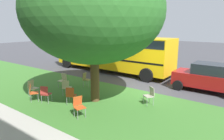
{
  "coord_description": "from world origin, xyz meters",
  "views": [
    {
      "loc": [
        -5.56,
        10.5,
        3.77
      ],
      "look_at": [
        0.98,
        1.74,
        1.37
      ],
      "focal_mm": 32.66,
      "sensor_mm": 36.0,
      "label": 1
    }
  ],
  "objects_px": {
    "chair_3": "(71,94)",
    "school_bus": "(111,50)",
    "chair_6": "(66,87)",
    "chair_8": "(79,105)",
    "street_tree": "(94,12)",
    "chair_4": "(45,93)",
    "chair_7": "(32,87)",
    "chair_0": "(33,91)",
    "chair_5": "(150,94)",
    "chair_2": "(63,79)",
    "parked_car": "(208,77)",
    "chair_1": "(86,79)"
  },
  "relations": [
    {
      "from": "chair_5",
      "to": "school_bus",
      "type": "bearing_deg",
      "value": -38.52
    },
    {
      "from": "street_tree",
      "to": "chair_0",
      "type": "distance_m",
      "value": 4.98
    },
    {
      "from": "parked_car",
      "to": "chair_1",
      "type": "bearing_deg",
      "value": 29.47
    },
    {
      "from": "chair_4",
      "to": "chair_8",
      "type": "height_order",
      "value": "same"
    },
    {
      "from": "chair_2",
      "to": "chair_8",
      "type": "relative_size",
      "value": 1.0
    },
    {
      "from": "chair_4",
      "to": "chair_0",
      "type": "bearing_deg",
      "value": 18.58
    },
    {
      "from": "chair_3",
      "to": "chair_5",
      "type": "height_order",
      "value": "same"
    },
    {
      "from": "chair_0",
      "to": "parked_car",
      "type": "xyz_separation_m",
      "value": [
        -6.69,
        -7.03,
        0.32
      ]
    },
    {
      "from": "chair_2",
      "to": "chair_5",
      "type": "bearing_deg",
      "value": -173.1
    },
    {
      "from": "chair_6",
      "to": "school_bus",
      "type": "distance_m",
      "value": 6.73
    },
    {
      "from": "chair_0",
      "to": "chair_2",
      "type": "height_order",
      "value": "same"
    },
    {
      "from": "chair_2",
      "to": "chair_5",
      "type": "height_order",
      "value": "same"
    },
    {
      "from": "chair_0",
      "to": "chair_8",
      "type": "xyz_separation_m",
      "value": [
        -3.18,
        -0.12,
        0.0
      ]
    },
    {
      "from": "chair_2",
      "to": "chair_5",
      "type": "distance_m",
      "value": 5.6
    },
    {
      "from": "chair_3",
      "to": "chair_4",
      "type": "height_order",
      "value": "same"
    },
    {
      "from": "chair_3",
      "to": "school_bus",
      "type": "height_order",
      "value": "school_bus"
    },
    {
      "from": "street_tree",
      "to": "parked_car",
      "type": "height_order",
      "value": "street_tree"
    },
    {
      "from": "chair_6",
      "to": "chair_3",
      "type": "bearing_deg",
      "value": 147.86
    },
    {
      "from": "chair_0",
      "to": "chair_5",
      "type": "relative_size",
      "value": 1.0
    },
    {
      "from": "chair_6",
      "to": "school_bus",
      "type": "relative_size",
      "value": 0.08
    },
    {
      "from": "chair_3",
      "to": "chair_4",
      "type": "distance_m",
      "value": 1.31
    },
    {
      "from": "chair_3",
      "to": "chair_7",
      "type": "height_order",
      "value": "same"
    },
    {
      "from": "chair_0",
      "to": "chair_6",
      "type": "distance_m",
      "value": 1.73
    },
    {
      "from": "street_tree",
      "to": "chair_7",
      "type": "xyz_separation_m",
      "value": [
        3.18,
        1.52,
        -3.87
      ]
    },
    {
      "from": "parked_car",
      "to": "street_tree",
      "type": "bearing_deg",
      "value": 50.17
    },
    {
      "from": "chair_0",
      "to": "chair_3",
      "type": "distance_m",
      "value": 2.07
    },
    {
      "from": "school_bus",
      "to": "chair_7",
      "type": "bearing_deg",
      "value": 92.75
    },
    {
      "from": "chair_4",
      "to": "chair_6",
      "type": "relative_size",
      "value": 1.0
    },
    {
      "from": "chair_3",
      "to": "chair_5",
      "type": "distance_m",
      "value": 3.82
    },
    {
      "from": "chair_4",
      "to": "chair_5",
      "type": "relative_size",
      "value": 1.0
    },
    {
      "from": "street_tree",
      "to": "chair_3",
      "type": "distance_m",
      "value": 4.06
    },
    {
      "from": "chair_5",
      "to": "chair_6",
      "type": "xyz_separation_m",
      "value": [
        4.2,
        1.57,
        0.0
      ]
    },
    {
      "from": "chair_2",
      "to": "chair_3",
      "type": "bearing_deg",
      "value": 147.1
    },
    {
      "from": "chair_3",
      "to": "parked_car",
      "type": "relative_size",
      "value": 0.24
    },
    {
      "from": "chair_3",
      "to": "school_bus",
      "type": "relative_size",
      "value": 0.08
    },
    {
      "from": "chair_2",
      "to": "chair_3",
      "type": "distance_m",
      "value": 2.99
    },
    {
      "from": "chair_6",
      "to": "chair_7",
      "type": "bearing_deg",
      "value": 37.8
    },
    {
      "from": "chair_3",
      "to": "parked_car",
      "type": "xyz_separation_m",
      "value": [
        -4.81,
        -6.18,
        0.32
      ]
    },
    {
      "from": "chair_1",
      "to": "chair_2",
      "type": "relative_size",
      "value": 1.0
    },
    {
      "from": "chair_3",
      "to": "chair_8",
      "type": "height_order",
      "value": "same"
    },
    {
      "from": "street_tree",
      "to": "chair_8",
      "type": "bearing_deg",
      "value": 111.26
    },
    {
      "from": "chair_1",
      "to": "chair_3",
      "type": "relative_size",
      "value": 1.0
    },
    {
      "from": "chair_6",
      "to": "parked_car",
      "type": "bearing_deg",
      "value": -137.47
    },
    {
      "from": "chair_5",
      "to": "chair_8",
      "type": "height_order",
      "value": "same"
    },
    {
      "from": "chair_2",
      "to": "chair_4",
      "type": "distance_m",
      "value": 2.6
    },
    {
      "from": "chair_6",
      "to": "chair_8",
      "type": "height_order",
      "value": "same"
    },
    {
      "from": "chair_3",
      "to": "school_bus",
      "type": "xyz_separation_m",
      "value": [
        2.96,
        -7.08,
        1.24
      ]
    },
    {
      "from": "chair_4",
      "to": "street_tree",
      "type": "bearing_deg",
      "value": -135.39
    },
    {
      "from": "chair_2",
      "to": "chair_6",
      "type": "height_order",
      "value": "same"
    },
    {
      "from": "chair_6",
      "to": "chair_7",
      "type": "relative_size",
      "value": 1.0
    }
  ]
}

